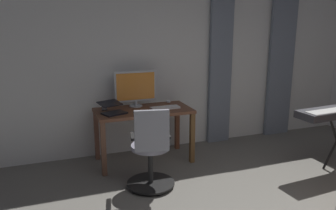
# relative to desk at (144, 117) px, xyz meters

# --- Properties ---
(back_room_partition) EXTENTS (5.69, 0.10, 2.54)m
(back_room_partition) POSITION_rel_desk_xyz_m (-0.86, -0.46, 0.64)
(back_room_partition) COLOR silver
(back_room_partition) RESTS_ON ground
(curtain_left_panel) EXTENTS (0.46, 0.06, 2.37)m
(curtain_left_panel) POSITION_rel_desk_xyz_m (-2.45, -0.35, 0.56)
(curtain_left_panel) COLOR slate
(curtain_left_panel) RESTS_ON ground
(curtain_right_panel) EXTENTS (0.36, 0.06, 2.37)m
(curtain_right_panel) POSITION_rel_desk_xyz_m (-1.34, -0.35, 0.56)
(curtain_right_panel) COLOR slate
(curtain_right_panel) RESTS_ON ground
(desk) EXTENTS (1.27, 0.63, 0.73)m
(desk) POSITION_rel_desk_xyz_m (0.00, 0.00, 0.00)
(desk) COLOR brown
(desk) RESTS_ON ground
(office_chair) EXTENTS (0.56, 0.56, 0.97)m
(office_chair) POSITION_rel_desk_xyz_m (0.15, 0.81, -0.18)
(office_chair) COLOR black
(office_chair) RESTS_ON ground
(computer_monitor) EXTENTS (0.58, 0.18, 0.49)m
(computer_monitor) POSITION_rel_desk_xyz_m (0.05, -0.20, 0.37)
(computer_monitor) COLOR #B7BCC1
(computer_monitor) RESTS_ON desk
(computer_keyboard) EXTENTS (0.39, 0.14, 0.02)m
(computer_keyboard) POSITION_rel_desk_xyz_m (-0.29, 0.06, 0.12)
(computer_keyboard) COLOR white
(computer_keyboard) RESTS_ON desk
(laptop) EXTENTS (0.37, 0.38, 0.14)m
(laptop) POSITION_rel_desk_xyz_m (0.43, 0.06, 0.16)
(laptop) COLOR black
(laptop) RESTS_ON desk
(computer_mouse) EXTENTS (0.06, 0.10, 0.04)m
(computer_mouse) POSITION_rel_desk_xyz_m (-0.44, -0.23, 0.13)
(computer_mouse) COLOR silver
(computer_mouse) RESTS_ON desk
(cell_phone_by_monitor) EXTENTS (0.08, 0.15, 0.01)m
(cell_phone_by_monitor) POSITION_rel_desk_xyz_m (0.13, 0.18, 0.11)
(cell_phone_by_monitor) COLOR #333338
(cell_phone_by_monitor) RESTS_ON desk
(cell_phone_face_up) EXTENTS (0.09, 0.15, 0.01)m
(cell_phone_face_up) POSITION_rel_desk_xyz_m (0.49, -0.18, 0.11)
(cell_phone_face_up) COLOR #333338
(cell_phone_face_up) RESTS_ON desk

